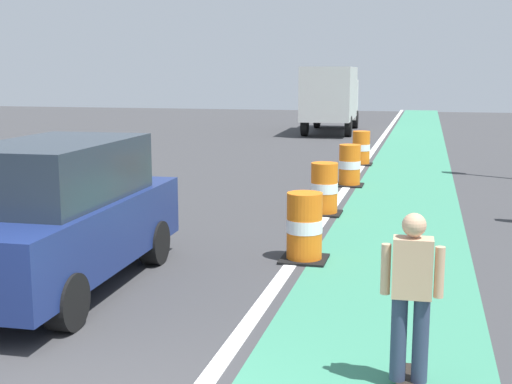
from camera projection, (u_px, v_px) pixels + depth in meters
name	position (u px, v px, depth m)	size (l,w,h in m)	color
bike_lane_strip	(404.00, 197.00, 16.34)	(2.50, 80.00, 0.01)	#387F60
lane_divider_stripe	(341.00, 194.00, 16.70)	(0.20, 80.00, 0.01)	silver
skateboarder_on_lane	(411.00, 296.00, 6.28)	(0.57, 0.81, 1.69)	black
parked_suv_nearest	(59.00, 215.00, 9.26)	(2.03, 4.65, 2.04)	navy
traffic_barrel_front	(304.00, 228.00, 10.74)	(0.73, 0.73, 1.09)	orange
traffic_barrel_mid	(324.00, 189.00, 14.29)	(0.73, 0.73, 1.09)	orange
traffic_barrel_back	(350.00, 166.00, 17.91)	(0.73, 0.73, 1.09)	orange
traffic_barrel_far	(361.00, 148.00, 22.06)	(0.73, 0.73, 1.09)	orange
delivery_truck_down_block	(332.00, 95.00, 33.96)	(2.61, 7.69, 3.23)	beige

